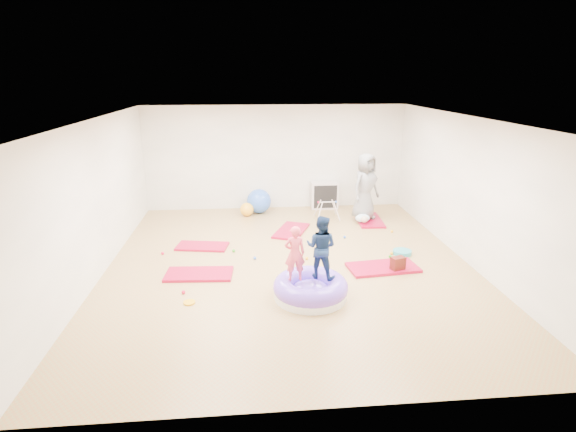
{
  "coord_description": "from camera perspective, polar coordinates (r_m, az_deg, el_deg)",
  "views": [
    {
      "loc": [
        -0.77,
        -8.05,
        3.54
      ],
      "look_at": [
        0.0,
        0.3,
        0.9
      ],
      "focal_mm": 28.0,
      "sensor_mm": 36.0,
      "label": 1
    }
  ],
  "objects": [
    {
      "name": "exercise_ball_orange",
      "position": [
        11.8,
        -5.25,
        0.84
      ],
      "size": [
        0.35,
        0.35,
        0.35
      ],
      "primitive_type": "sphere",
      "color": "#FFAF22",
      "rests_on": "ground"
    },
    {
      "name": "gym_mat_front_left",
      "position": [
        8.52,
        -11.23,
        -7.25
      ],
      "size": [
        1.26,
        0.69,
        0.05
      ],
      "primitive_type": "cube",
      "rotation": [
        0.0,
        0.0,
        -0.06
      ],
      "color": "#AA1037",
      "rests_on": "ground"
    },
    {
      "name": "ball_pit_balls",
      "position": [
        9.43,
        1.83,
        -4.37
      ],
      "size": [
        5.2,
        3.15,
        0.06
      ],
      "color": "blue",
      "rests_on": "ground"
    },
    {
      "name": "balance_disc",
      "position": [
        9.6,
        14.3,
        -4.48
      ],
      "size": [
        0.38,
        0.38,
        0.08
      ],
      "primitive_type": "cylinder",
      "color": "teal",
      "rests_on": "ground"
    },
    {
      "name": "gym_mat_right",
      "position": [
        8.82,
        11.96,
        -6.41
      ],
      "size": [
        1.38,
        0.8,
        0.05
      ],
      "primitive_type": "cube",
      "rotation": [
        0.0,
        0.0,
        0.11
      ],
      "color": "#AA1037",
      "rests_on": "ground"
    },
    {
      "name": "child_navy",
      "position": [
        7.37,
        4.23,
        -3.6
      ],
      "size": [
        0.65,
        0.6,
        1.07
      ],
      "primitive_type": "imported",
      "rotation": [
        0.0,
        0.0,
        2.67
      ],
      "color": "navy",
      "rests_on": "inflatable_cushion"
    },
    {
      "name": "cube_shelf",
      "position": [
        12.44,
        4.65,
        2.64
      ],
      "size": [
        0.74,
        0.36,
        0.74
      ],
      "color": "beige",
      "rests_on": "ground"
    },
    {
      "name": "inflatable_cushion",
      "position": [
        7.55,
        2.87,
        -9.23
      ],
      "size": [
        1.25,
        1.25,
        0.39
      ],
      "rotation": [
        0.0,
        0.0,
        -0.13
      ],
      "color": "white",
      "rests_on": "ground"
    },
    {
      "name": "room",
      "position": [
        8.37,
        0.19,
        2.65
      ],
      "size": [
        7.01,
        8.01,
        2.81
      ],
      "color": "#9F8B51",
      "rests_on": "ground"
    },
    {
      "name": "gym_mat_mid_left",
      "position": [
        9.85,
        -10.84,
        -3.79
      ],
      "size": [
        1.15,
        0.72,
        0.04
      ],
      "primitive_type": "cube",
      "rotation": [
        0.0,
        0.0,
        -0.17
      ],
      "color": "#AA1037",
      "rests_on": "ground"
    },
    {
      "name": "exercise_ball_blue",
      "position": [
        12.01,
        -3.71,
        1.9
      ],
      "size": [
        0.65,
        0.65,
        0.65
      ],
      "primitive_type": "sphere",
      "color": "blue",
      "rests_on": "ground"
    },
    {
      "name": "gym_mat_rear_right",
      "position": [
        11.56,
        10.27,
        -0.52
      ],
      "size": [
        0.68,
        1.24,
        0.05
      ],
      "primitive_type": "cube",
      "rotation": [
        0.0,
        0.0,
        1.5
      ],
      "color": "#AA1037",
      "rests_on": "ground"
    },
    {
      "name": "backpack",
      "position": [
        8.7,
        13.77,
        -6.0
      ],
      "size": [
        0.29,
        0.23,
        0.3
      ],
      "primitive_type": "cube",
      "rotation": [
        0.0,
        0.0,
        0.34
      ],
      "color": "maroon",
      "rests_on": "ground"
    },
    {
      "name": "child_pink",
      "position": [
        7.27,
        0.87,
        -4.43
      ],
      "size": [
        0.36,
        0.25,
        0.94
      ],
      "primitive_type": "imported",
      "rotation": [
        0.0,
        0.0,
        3.22
      ],
      "color": "#FD5065",
      "rests_on": "inflatable_cushion"
    },
    {
      "name": "infant_play_gym",
      "position": [
        11.49,
        4.99,
        1.1
      ],
      "size": [
        0.61,
        0.58,
        0.47
      ],
      "rotation": [
        0.0,
        0.0,
        -0.23
      ],
      "color": "beige",
      "rests_on": "ground"
    },
    {
      "name": "infant",
      "position": [
        11.23,
        9.49,
        -0.3
      ],
      "size": [
        0.36,
        0.37,
        0.21
      ],
      "color": "silver",
      "rests_on": "gym_mat_rear_right"
    },
    {
      "name": "yellow_toy",
      "position": [
        7.58,
        -12.42,
        -10.68
      ],
      "size": [
        0.19,
        0.19,
        0.03
      ],
      "primitive_type": "cylinder",
      "color": "#FAB113",
      "rests_on": "ground"
    },
    {
      "name": "gym_mat_center_back",
      "position": [
        10.61,
        0.41,
        -1.88
      ],
      "size": [
        1.01,
        1.33,
        0.05
      ],
      "primitive_type": "cube",
      "rotation": [
        0.0,
        0.0,
        1.18
      ],
      "color": "#AA1037",
      "rests_on": "ground"
    },
    {
      "name": "adult_caregiver",
      "position": [
        11.36,
        9.79,
        3.7
      ],
      "size": [
        0.97,
        0.9,
        1.67
      ],
      "primitive_type": "imported",
      "rotation": [
        0.0,
        0.0,
        0.59
      ],
      "color": "slate",
      "rests_on": "gym_mat_rear_right"
    }
  ]
}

